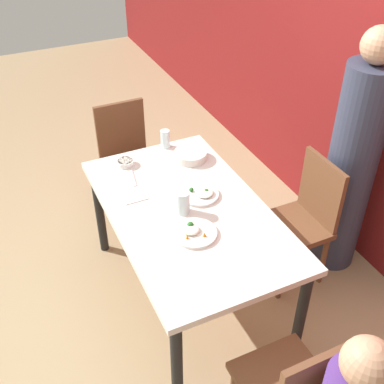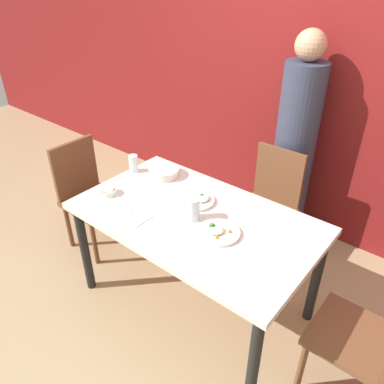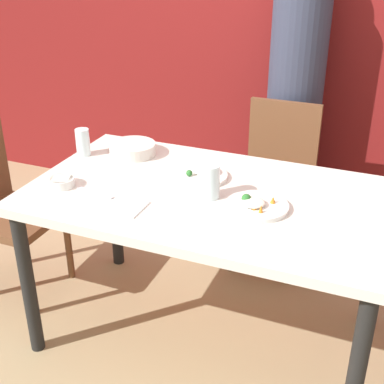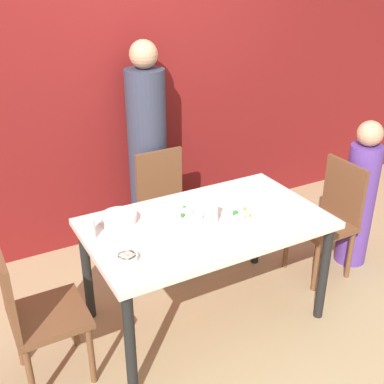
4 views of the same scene
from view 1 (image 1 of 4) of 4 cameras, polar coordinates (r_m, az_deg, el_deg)
The scene contains 13 objects.
ground_plane at distance 3.27m, azimuth -0.46°, elevation -12.13°, with size 10.00×10.00×0.00m, color tan.
dining_table at distance 2.81m, azimuth -0.52°, elevation -3.31°, with size 1.46×0.86×0.74m.
chair_adult_spot at distance 3.19m, azimuth 12.92°, elevation -2.98°, with size 0.40×0.40×0.88m.
chair_empty_left at distance 3.72m, azimuth -7.65°, elevation 4.13°, with size 0.40×0.40×0.88m.
person_adult at distance 3.19m, azimuth 18.36°, elevation 2.90°, with size 0.31×0.31×1.66m.
bowl_curry at distance 3.17m, azimuth -0.18°, elevation 4.40°, with size 0.22×0.22×0.05m.
plate_rice_adult at distance 2.58m, azimuth 0.22°, elevation -4.80°, with size 0.24×0.24×0.05m.
plate_rice_child at distance 2.85m, azimuth 1.00°, elevation -0.23°, with size 0.23×0.23×0.05m.
bowl_rice_small at distance 3.14m, azimuth -7.91°, elevation 3.50°, with size 0.11×0.11×0.04m.
glass_water_tall at distance 3.29m, azimuth -3.20°, elevation 6.30°, with size 0.06×0.06×0.13m.
glass_water_short at distance 2.69m, azimuth -1.12°, elevation -1.25°, with size 0.08×0.08×0.14m.
napkin_folded at distance 2.87m, azimuth -7.00°, elevation -0.40°, with size 0.14×0.14×0.01m.
fork_steel at distance 3.02m, azimuth -7.02°, elevation 1.66°, with size 0.18×0.05×0.01m.
Camera 1 is at (1.96, -0.89, 2.46)m, focal length 45.00 mm.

